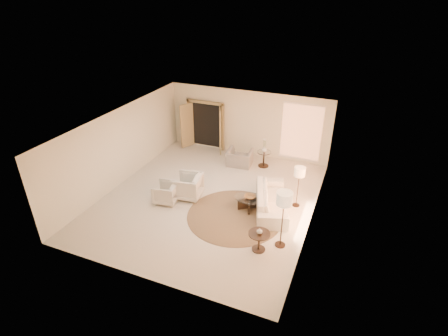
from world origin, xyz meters
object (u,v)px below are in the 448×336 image
at_px(end_vase, 260,231).
at_px(accent_chair, 240,155).
at_px(side_table, 264,157).
at_px(floor_lamp_near, 300,173).
at_px(floor_lamp_far, 284,201).
at_px(bowl, 250,197).
at_px(side_vase, 264,149).
at_px(armchair_left, 188,185).
at_px(coffee_table, 249,202).
at_px(sofa, 271,200).
at_px(armchair_right, 166,192).
at_px(end_table, 259,238).

bearing_deg(end_vase, accent_chair, 116.03).
xyz_separation_m(side_table, floor_lamp_near, (1.85, -2.34, 0.85)).
xyz_separation_m(floor_lamp_far, bowl, (-1.42, 1.45, -1.08)).
bearing_deg(side_table, side_vase, 0.00).
bearing_deg(bowl, side_vase, 97.91).
relative_size(accent_chair, side_vase, 4.42).
relative_size(side_table, bowl, 1.82).
bearing_deg(armchair_left, end_vase, 52.79).
bearing_deg(bowl, coffee_table, 0.00).
xyz_separation_m(sofa, side_table, (-1.11, 2.85, 0.03)).
bearing_deg(armchair_left, sofa, 88.92).
bearing_deg(side_vase, floor_lamp_near, -51.72).
bearing_deg(armchair_right, floor_lamp_far, 71.06).
height_order(side_table, side_vase, side_vase).
bearing_deg(floor_lamp_far, coffee_table, 134.47).
xyz_separation_m(coffee_table, end_table, (0.90, -1.86, 0.15)).
distance_m(end_table, floor_lamp_far, 1.30).
relative_size(armchair_left, bowl, 2.61).
bearing_deg(armchair_right, end_table, 63.62).
relative_size(armchair_right, side_vase, 3.34).
bearing_deg(floor_lamp_far, end_vase, -141.39).
bearing_deg(armchair_right, floor_lamp_near, 100.14).
distance_m(accent_chair, side_table, 0.99).
height_order(floor_lamp_near, floor_lamp_far, floor_lamp_far).
relative_size(end_table, side_vase, 2.64).
distance_m(armchair_left, coffee_table, 2.24).
height_order(accent_chair, end_table, accent_chair).
distance_m(sofa, armchair_right, 3.57).
relative_size(armchair_right, accent_chair, 0.76).
height_order(sofa, accent_chair, accent_chair).
bearing_deg(end_table, floor_lamp_far, 38.61).
height_order(side_table, floor_lamp_far, floor_lamp_far).
xyz_separation_m(sofa, floor_lamp_far, (0.74, -1.68, 1.16)).
distance_m(sofa, floor_lamp_near, 1.26).
bearing_deg(end_table, bowl, 115.86).
bearing_deg(accent_chair, armchair_left, 68.71).
xyz_separation_m(coffee_table, end_vase, (0.90, -1.86, 0.41)).
bearing_deg(end_table, armchair_right, 162.46).
bearing_deg(coffee_table, side_vase, 97.91).
height_order(accent_chair, floor_lamp_near, floor_lamp_near).
distance_m(coffee_table, end_vase, 2.11).
distance_m(armchair_right, coffee_table, 2.86).
relative_size(accent_chair, coffee_table, 0.75).
relative_size(coffee_table, bowl, 3.81).
relative_size(accent_chair, end_vase, 6.10).
height_order(floor_lamp_far, side_vase, floor_lamp_far).
bearing_deg(armchair_left, floor_lamp_far, 61.89).
relative_size(coffee_table, floor_lamp_far, 0.76).
relative_size(accent_chair, bowl, 2.87).
xyz_separation_m(coffee_table, floor_lamp_near, (1.42, 0.74, 0.99)).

